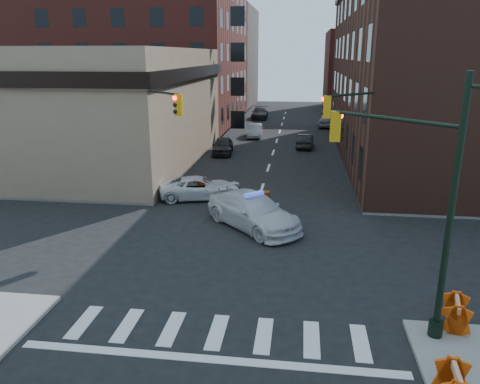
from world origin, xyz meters
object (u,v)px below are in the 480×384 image
(police_car, at_px, (253,211))
(pedestrian_b, at_px, (122,182))
(pedestrian_a, at_px, (132,177))
(parked_car_wfar, at_px, (255,131))
(pickup, at_px, (200,188))
(barrel_road, at_px, (265,200))
(barricade_se_a, at_px, (456,313))
(parked_car_wnear, at_px, (223,146))
(parked_car_enear, at_px, (305,141))
(barrel_bank, at_px, (202,190))
(barricade_nw_a, at_px, (108,187))

(police_car, xyz_separation_m, pedestrian_b, (-8.34, 3.63, 0.28))
(pedestrian_a, height_order, pedestrian_b, pedestrian_b)
(parked_car_wfar, height_order, pedestrian_a, pedestrian_a)
(pickup, relative_size, barrel_road, 4.63)
(police_car, height_order, pedestrian_a, pedestrian_a)
(pedestrian_b, relative_size, barricade_se_a, 1.56)
(police_car, height_order, pickup, police_car)
(parked_car_wnear, bearing_deg, parked_car_enear, 22.06)
(barricade_se_a, bearing_deg, barrel_bank, 52.67)
(pickup, distance_m, barricade_se_a, 17.20)
(pickup, height_order, barrel_road, pickup)
(pedestrian_a, height_order, barrel_road, pedestrian_a)
(parked_car_wnear, height_order, barrel_road, parked_car_wnear)
(parked_car_enear, relative_size, barrel_bank, 3.65)
(parked_car_enear, distance_m, barricade_nw_a, 21.34)
(parked_car_wnear, xyz_separation_m, barrel_road, (4.98, -15.07, -0.21))
(barrel_bank, height_order, barricade_nw_a, barrel_bank)
(barrel_bank, bearing_deg, police_car, -51.37)
(parked_car_wfar, bearing_deg, parked_car_wnear, -103.92)
(barrel_road, bearing_deg, police_car, -97.44)
(barricade_se_a, bearing_deg, parked_car_wfar, 28.18)
(pedestrian_b, bearing_deg, pickup, 0.92)
(parked_car_enear, xyz_separation_m, pedestrian_b, (-11.04, -18.15, 0.48))
(police_car, distance_m, barricade_se_a, 11.30)
(parked_car_wfar, height_order, parked_car_enear, parked_car_wfar)
(parked_car_wfar, relative_size, parked_car_enear, 1.04)
(pedestrian_a, bearing_deg, pedestrian_b, -75.95)
(barrel_road, bearing_deg, pickup, 159.23)
(barricade_nw_a, bearing_deg, police_car, -37.67)
(barricade_se_a, bearing_deg, barrel_road, 43.92)
(barrel_road, height_order, barrel_bank, barrel_bank)
(parked_car_wfar, xyz_separation_m, barrel_road, (3.03, -24.27, -0.16))
(parked_car_enear, bearing_deg, barrel_road, 87.23)
(police_car, distance_m, pickup, 5.90)
(parked_car_wnear, bearing_deg, barricade_se_a, -70.83)
(pedestrian_b, bearing_deg, parked_car_wnear, 65.11)
(parked_car_wfar, relative_size, barrel_bank, 3.78)
(pickup, xyz_separation_m, parked_car_wnear, (-0.82, 13.49, 0.06))
(pickup, distance_m, barricade_nw_a, 5.81)
(pedestrian_a, distance_m, pedestrian_b, 1.38)
(pedestrian_b, xyz_separation_m, barrel_bank, (4.75, 0.87, -0.59))
(parked_car_wnear, bearing_deg, barrel_road, -76.88)
(parked_car_wnear, relative_size, barricade_nw_a, 3.91)
(parked_car_enear, xyz_separation_m, barricade_se_a, (4.71, -30.31, -0.03))
(parked_car_enear, xyz_separation_m, pedestrian_a, (-10.95, -16.77, 0.44))
(parked_car_wfar, height_order, barrel_road, parked_car_wfar)
(pedestrian_a, xyz_separation_m, barrel_road, (8.64, -2.04, -0.57))
(pickup, bearing_deg, parked_car_wfar, -15.88)
(pedestrian_a, distance_m, barricade_se_a, 20.71)
(pedestrian_b, xyz_separation_m, barricade_nw_a, (-1.22, 0.69, -0.58))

